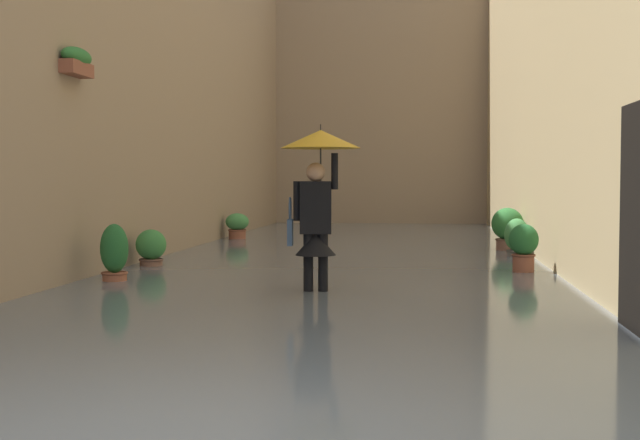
% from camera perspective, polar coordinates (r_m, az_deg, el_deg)
% --- Properties ---
extents(ground_plane, '(60.00, 60.00, 0.00)m').
position_cam_1_polar(ground_plane, '(15.45, 1.88, -2.90)').
color(ground_plane, '#605B56').
extents(flood_water, '(7.33, 28.42, 0.15)m').
position_cam_1_polar(flood_water, '(15.44, 1.88, -2.62)').
color(flood_water, slate).
rests_on(flood_water, ground_plane).
extents(building_facade_far, '(10.13, 1.80, 8.67)m').
position_cam_1_polar(building_facade_far, '(27.60, 4.15, 8.58)').
color(building_facade_far, gray).
rests_on(building_facade_far, ground_plane).
extents(person_wading, '(0.98, 0.98, 2.18)m').
position_cam_1_polar(person_wading, '(10.36, -0.14, 2.66)').
color(person_wading, '#4C4233').
rests_on(person_wading, ground_plane).
extents(potted_plant_far_right, '(0.48, 0.48, 0.73)m').
position_cam_1_polar(potted_plant_far_right, '(13.75, -11.20, -1.97)').
color(potted_plant_far_right, brown).
rests_on(potted_plant_far_right, ground_plane).
extents(potted_plant_near_left, '(0.44, 0.44, 0.86)m').
position_cam_1_polar(potted_plant_near_left, '(12.95, 13.42, -1.88)').
color(potted_plant_near_left, brown).
rests_on(potted_plant_near_left, ground_plane).
extents(potted_plant_mid_right, '(0.54, 0.54, 0.74)m').
position_cam_1_polar(potted_plant_mid_right, '(19.72, -5.55, -0.47)').
color(potted_plant_mid_right, brown).
rests_on(potted_plant_mid_right, ground_plane).
extents(potted_plant_mid_left, '(0.44, 0.44, 0.82)m').
position_cam_1_polar(potted_plant_mid_left, '(15.57, 13.00, -1.29)').
color(potted_plant_mid_left, '#66605B').
rests_on(potted_plant_mid_left, ground_plane).
extents(potted_plant_far_left, '(0.61, 0.61, 0.97)m').
position_cam_1_polar(potted_plant_far_left, '(16.88, 12.39, -0.61)').
color(potted_plant_far_left, brown).
rests_on(potted_plant_far_left, ground_plane).
extents(potted_plant_near_right, '(0.38, 0.38, 0.92)m').
position_cam_1_polar(potted_plant_near_right, '(11.82, -13.56, -2.39)').
color(potted_plant_near_right, '#9E563D').
rests_on(potted_plant_near_right, ground_plane).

